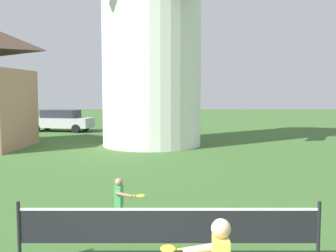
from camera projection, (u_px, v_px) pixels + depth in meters
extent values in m
cylinder|color=white|center=(151.00, 32.00, 21.00)|extent=(5.22, 5.22, 12.00)
cylinder|color=black|center=(18.00, 234.00, 6.54)|extent=(0.06, 0.06, 1.10)
cylinder|color=black|center=(318.00, 234.00, 6.55)|extent=(0.06, 0.06, 1.10)
cube|color=black|center=(168.00, 227.00, 6.54)|extent=(4.89, 0.01, 0.55)
cube|color=white|center=(168.00, 209.00, 6.51)|extent=(4.89, 0.02, 0.04)
sphere|color=#DBB28E|center=(220.00, 229.00, 4.44)|extent=(0.22, 0.22, 0.22)
cylinder|color=#DBB28E|center=(201.00, 249.00, 4.66)|extent=(0.46, 0.11, 0.17)
cylinder|color=yellow|center=(186.00, 249.00, 4.66)|extent=(0.22, 0.03, 0.04)
ellipsoid|color=yellow|center=(167.00, 249.00, 4.67)|extent=(0.19, 0.25, 0.03)
cylinder|color=#333338|center=(119.00, 217.00, 8.44)|extent=(0.10, 0.10, 0.49)
cylinder|color=#333338|center=(118.00, 219.00, 8.30)|extent=(0.10, 0.10, 0.49)
cube|color=#4CB266|center=(118.00, 196.00, 8.33)|extent=(0.17, 0.26, 0.44)
sphere|color=tan|center=(118.00, 182.00, 8.30)|extent=(0.16, 0.16, 0.16)
cylinder|color=tan|center=(120.00, 195.00, 8.48)|extent=(0.07, 0.07, 0.33)
cylinder|color=tan|center=(123.00, 195.00, 8.16)|extent=(0.34, 0.12, 0.13)
cylinder|color=yellow|center=(130.00, 195.00, 8.14)|extent=(0.22, 0.06, 0.04)
ellipsoid|color=yellow|center=(140.00, 196.00, 8.11)|extent=(0.22, 0.27, 0.03)
cube|color=silver|center=(60.00, 122.00, 28.82)|extent=(4.74, 2.55, 0.70)
cube|color=#2D333D|center=(60.00, 114.00, 28.76)|extent=(2.76, 1.96, 0.56)
cylinder|color=black|center=(85.00, 127.00, 29.38)|extent=(0.62, 0.29, 0.60)
cylinder|color=black|center=(75.00, 129.00, 27.72)|extent=(0.62, 0.29, 0.60)
cylinder|color=black|center=(47.00, 126.00, 29.98)|extent=(0.62, 0.29, 0.60)
cylinder|color=black|center=(35.00, 128.00, 28.31)|extent=(0.62, 0.29, 0.60)
cube|color=#334C99|center=(140.00, 122.00, 28.93)|extent=(4.03, 2.21, 0.70)
cube|color=#2D333D|center=(140.00, 114.00, 28.87)|extent=(2.33, 1.77, 0.56)
cylinder|color=black|center=(159.00, 126.00, 29.62)|extent=(0.62, 0.26, 0.60)
cylinder|color=black|center=(156.00, 128.00, 27.94)|extent=(0.62, 0.26, 0.60)
cylinder|color=black|center=(125.00, 126.00, 29.97)|extent=(0.62, 0.26, 0.60)
cylinder|color=black|center=(119.00, 128.00, 28.29)|extent=(0.62, 0.26, 0.60)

